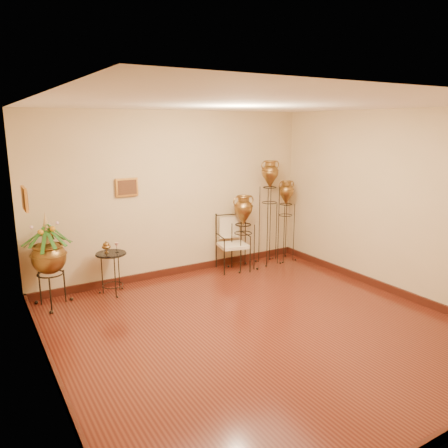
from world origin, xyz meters
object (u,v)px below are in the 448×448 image
amphora_mid (285,220)px  side_table (112,272)px  amphora_tall (269,211)px  armchair (233,243)px  planter_urn (48,253)px

amphora_mid → side_table: bearing=180.0°
amphora_tall → side_table: 3.07m
amphora_tall → armchair: (-0.79, -0.00, -0.50)m
side_table → amphora_tall: bearing=-0.0°
planter_urn → side_table: bearing=1.4°
planter_urn → amphora_mid: bearing=0.3°
amphora_mid → planter_urn: 4.28m
amphora_mid → side_table: (-3.39, 0.00, -0.45)m
amphora_mid → side_table: size_ratio=1.88×
armchair → side_table: bearing=-168.3°
amphora_tall → armchair: size_ratio=1.96×
amphora_mid → armchair: bearing=-180.0°
amphora_tall → side_table: size_ratio=2.36×
amphora_tall → side_table: amphora_tall is taller
amphora_mid → amphora_tall: bearing=180.0°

